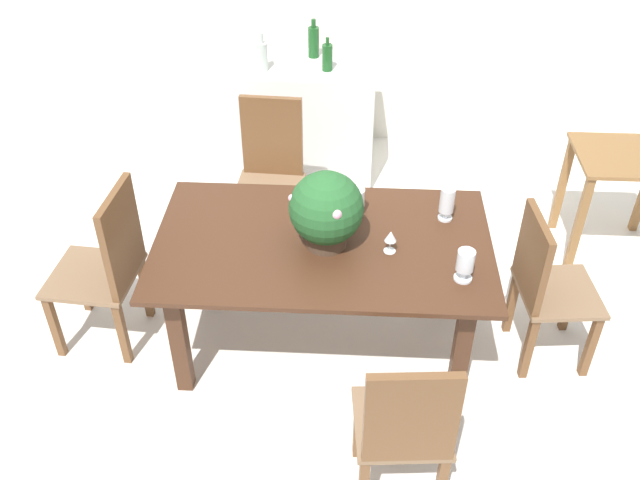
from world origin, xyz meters
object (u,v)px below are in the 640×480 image
object	(u,v)px
chair_head_end	(109,262)
crystal_vase_right	(356,199)
dining_table	(323,259)
crystal_vase_left	(465,263)
side_table	(622,179)
wine_glass	(391,237)
chair_far_left	(271,167)
flower_centerpiece	(326,210)
chair_foot_end	(544,283)
chair_near_right	(405,428)
crystal_vase_center_near	(447,202)
kitchen_counter	(277,120)
wine_bottle_dark	(314,42)
wine_bottle_tall	(262,56)
wine_bottle_clear	(327,57)

from	to	relation	value
chair_head_end	crystal_vase_right	size ratio (longest dim) A/B	6.50
dining_table	crystal_vase_left	xyz separation A→B (m)	(0.72, -0.27, 0.23)
crystal_vase_right	side_table	size ratio (longest dim) A/B	0.21
chair_head_end	side_table	world-z (taller)	chair_head_end
chair_head_end	wine_glass	bearing A→B (deg)	92.68
chair_far_left	crystal_vase_left	world-z (taller)	chair_far_left
dining_table	flower_centerpiece	bearing A→B (deg)	-52.23
crystal_vase_left	wine_glass	xyz separation A→B (m)	(-0.36, 0.20, -0.01)
chair_foot_end	chair_far_left	bearing A→B (deg)	51.57
chair_near_right	wine_glass	world-z (taller)	chair_near_right
chair_near_right	crystal_vase_center_near	world-z (taller)	chair_near_right
side_table	kitchen_counter	bearing A→B (deg)	159.05
crystal_vase_right	wine_bottle_dark	bearing A→B (deg)	100.94
dining_table	chair_near_right	size ratio (longest dim) A/B	1.82
crystal_vase_right	chair_head_end	bearing A→B (deg)	-168.58
flower_centerpiece	wine_bottle_tall	distance (m)	1.91
dining_table	chair_near_right	xyz separation A→B (m)	(0.42, -1.03, -0.09)
wine_glass	crystal_vase_center_near	bearing A→B (deg)	44.58
wine_glass	wine_bottle_dark	distance (m)	2.21
chair_head_end	wine_bottle_clear	world-z (taller)	wine_bottle_clear
wine_bottle_dark	chair_near_right	bearing A→B (deg)	-79.20
crystal_vase_center_near	wine_bottle_clear	bearing A→B (deg)	114.80
wine_glass	wine_bottle_dark	xyz separation A→B (m)	(-0.53, 2.14, 0.18)
chair_head_end	kitchen_counter	xyz separation A→B (m)	(0.74, 1.93, -0.11)
dining_table	wine_bottle_tall	size ratio (longest dim) A/B	6.53
flower_centerpiece	wine_bottle_clear	xyz separation A→B (m)	(-0.08, 1.86, 0.04)
crystal_vase_center_near	wine_glass	world-z (taller)	crystal_vase_center_near
crystal_vase_center_near	wine_bottle_clear	size ratio (longest dim) A/B	0.81
crystal_vase_left	dining_table	bearing A→B (deg)	159.34
wine_glass	wine_bottle_clear	bearing A→B (deg)	102.42
crystal_vase_right	wine_bottle_clear	xyz separation A→B (m)	(-0.23, 1.56, 0.16)
chair_near_right	chair_head_end	distance (m)	1.91
wine_bottle_dark	dining_table	bearing A→B (deg)	-85.12
wine_glass	kitchen_counter	size ratio (longest dim) A/B	0.09
wine_bottle_dark	wine_bottle_tall	bearing A→B (deg)	-142.96
flower_centerpiece	crystal_vase_right	xyz separation A→B (m)	(0.15, 0.29, -0.12)
chair_foot_end	wine_glass	xyz separation A→B (m)	(-0.86, -0.06, 0.32)
wine_bottle_dark	crystal_vase_right	bearing A→B (deg)	-79.06
crystal_vase_right	kitchen_counter	bearing A→B (deg)	110.76
chair_foot_end	chair_near_right	world-z (taller)	chair_near_right
dining_table	wine_glass	xyz separation A→B (m)	(0.36, -0.07, 0.22)
chair_foot_end	chair_near_right	bearing A→B (deg)	136.55
crystal_vase_left	wine_glass	size ratio (longest dim) A/B	1.34
crystal_vase_center_near	wine_bottle_clear	world-z (taller)	wine_bottle_clear
wine_bottle_clear	chair_foot_end	bearing A→B (deg)	-55.21
chair_foot_end	flower_centerpiece	distance (m)	1.28
wine_glass	side_table	xyz separation A→B (m)	(1.56, 1.09, -0.28)
chair_foot_end	crystal_vase_center_near	distance (m)	0.69
crystal_vase_left	crystal_vase_center_near	size ratio (longest dim) A/B	0.88
wine_bottle_dark	wine_bottle_clear	size ratio (longest dim) A/B	1.17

